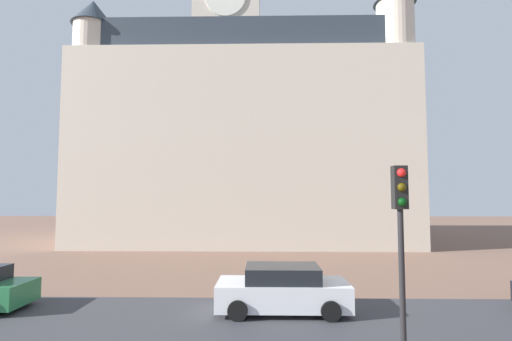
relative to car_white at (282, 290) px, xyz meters
The scene contains 5 objects.
ground_plane 1.29m from the car_white, behind, with size 120.00×120.00×0.00m, color brown.
street_asphalt_strip 1.85m from the car_white, 128.68° to the right, with size 120.00×6.01×0.00m, color #38383D.
landmark_building 22.58m from the car_white, 96.67° to the left, with size 26.75×14.95×29.47m.
car_white is the anchor object (origin of this frame).
traffic_light_pole 6.04m from the car_white, 66.70° to the right, with size 0.28×0.34×4.53m.
Camera 1 is at (0.41, -2.75, 3.90)m, focal length 25.98 mm.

